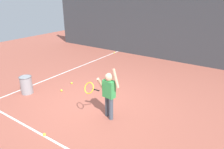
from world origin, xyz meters
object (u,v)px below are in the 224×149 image
(ball_hopper, at_px, (26,85))
(tennis_ball_2, at_px, (72,83))
(tennis_ball_1, at_px, (61,90))
(tennis_player, at_px, (108,92))
(tennis_ball_3, at_px, (114,53))
(tennis_ball_0, at_px, (44,135))

(ball_hopper, bearing_deg, tennis_ball_2, 63.35)
(tennis_ball_1, bearing_deg, tennis_player, -9.90)
(tennis_ball_1, height_order, tennis_ball_3, same)
(tennis_ball_0, height_order, tennis_ball_2, same)
(tennis_ball_1, relative_size, tennis_ball_2, 1.00)
(ball_hopper, distance_m, tennis_ball_1, 1.09)
(ball_hopper, height_order, tennis_ball_0, ball_hopper)
(tennis_player, height_order, tennis_ball_3, tennis_player)
(tennis_player, relative_size, tennis_ball_3, 20.46)
(tennis_ball_0, height_order, tennis_ball_3, same)
(tennis_ball_3, bearing_deg, tennis_ball_1, -76.63)
(tennis_ball_2, xyz_separation_m, tennis_ball_3, (-0.97, 4.11, 0.00))
(tennis_ball_0, distance_m, tennis_ball_1, 2.25)
(tennis_player, bearing_deg, tennis_ball_3, 128.57)
(ball_hopper, bearing_deg, tennis_ball_1, 40.67)
(tennis_ball_1, distance_m, tennis_ball_2, 0.63)
(tennis_ball_0, distance_m, tennis_ball_2, 2.83)
(tennis_player, xyz_separation_m, tennis_ball_2, (-2.27, 0.98, -0.69))
(tennis_ball_0, relative_size, tennis_ball_1, 1.00)
(ball_hopper, distance_m, tennis_ball_3, 5.43)
(ball_hopper, xyz_separation_m, tennis_ball_3, (-0.32, 5.41, -0.26))
(tennis_ball_0, relative_size, tennis_ball_3, 1.00)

